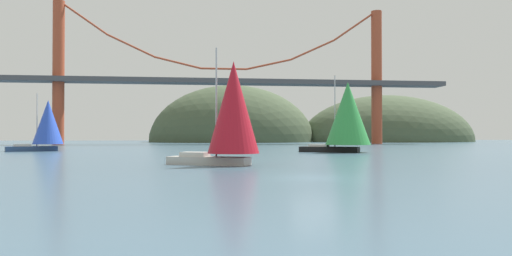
{
  "coord_description": "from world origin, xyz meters",
  "views": [
    {
      "loc": [
        -6.34,
        -25.55,
        2.39
      ],
      "look_at": [
        0.0,
        26.7,
        3.16
      ],
      "focal_mm": 33.01,
      "sensor_mm": 36.0,
      "label": 1
    }
  ],
  "objects": [
    {
      "name": "ground_plane",
      "position": [
        0.0,
        0.0,
        0.0
      ],
      "size": [
        360.0,
        360.0,
        0.0
      ],
      "primitive_type": "plane",
      "color": "#426075"
    },
    {
      "name": "headland_center",
      "position": [
        5.0,
        135.0,
        0.0
      ],
      "size": [
        56.2,
        44.0,
        38.56
      ],
      "primitive_type": "ellipsoid",
      "color": "#425138",
      "rests_on": "ground_plane"
    },
    {
      "name": "headland_right",
      "position": [
        60.0,
        135.0,
        0.0
      ],
      "size": [
        62.11,
        44.0,
        32.89
      ],
      "primitive_type": "ellipsoid",
      "color": "#425138",
      "rests_on": "ground_plane"
    },
    {
      "name": "suspension_bridge",
      "position": [
        -0.0,
        95.0,
        16.84
      ],
      "size": [
        117.54,
        6.0,
        35.71
      ],
      "color": "#A34228",
      "rests_on": "ground_plane"
    },
    {
      "name": "sailboat_crimson_sail",
      "position": [
        -3.8,
        11.19,
        4.27
      ],
      "size": [
        7.98,
        5.78,
        9.3
      ],
      "color": "#B7B2A8",
      "rests_on": "ground_plane"
    },
    {
      "name": "sailboat_blue_spinnaker",
      "position": [
        -28.73,
        47.1,
        3.95
      ],
      "size": [
        8.36,
        6.12,
        8.48
      ],
      "color": "navy",
      "rests_on": "ground_plane"
    },
    {
      "name": "sailboat_green_sail",
      "position": [
        13.65,
        36.41,
        5.09
      ],
      "size": [
        10.47,
        8.33,
        10.59
      ],
      "color": "black",
      "rests_on": "ground_plane"
    }
  ]
}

